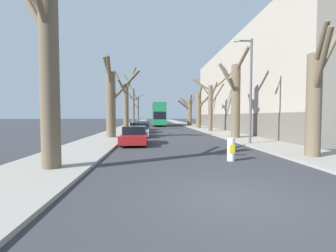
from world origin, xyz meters
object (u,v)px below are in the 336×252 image
at_px(street_tree_left_0, 48,62).
at_px(parked_car_2, 142,127).
at_px(street_tree_right_0, 315,98).
at_px(parked_car_1, 139,130).
at_px(street_tree_left_4, 138,109).
at_px(street_tree_right_2, 211,104).
at_px(traffic_bollard, 231,149).
at_px(street_tree_right_1, 235,97).
at_px(street_tree_left_2, 126,104).
at_px(double_decker_bus, 159,113).
at_px(street_tree_right_4, 189,110).
at_px(lamp_post, 249,86).
at_px(parked_car_3, 144,126).
at_px(street_tree_left_3, 133,105).
at_px(street_tree_right_3, 199,109).
at_px(street_tree_left_1, 112,101).
at_px(parked_car_0, 135,136).

relative_size(street_tree_left_0, parked_car_2, 2.02).
distance_m(street_tree_right_0, parked_car_1, 14.97).
bearing_deg(parked_car_2, parked_car_1, -90.00).
relative_size(street_tree_left_4, street_tree_right_2, 1.21).
relative_size(street_tree_right_2, traffic_bollard, 6.82).
height_order(street_tree_right_1, parked_car_2, street_tree_right_1).
distance_m(street_tree_right_2, parked_car_1, 10.78).
bearing_deg(street_tree_left_2, street_tree_right_0, -63.08).
bearing_deg(double_decker_bus, parked_car_1, -96.20).
height_order(street_tree_right_4, double_decker_bus, street_tree_right_4).
xyz_separation_m(street_tree_right_0, lamp_post, (-0.89, 5.12, 1.25)).
height_order(street_tree_left_4, parked_car_3, street_tree_left_4).
distance_m(street_tree_right_0, street_tree_right_2, 17.81).
height_order(street_tree_left_4, parked_car_2, street_tree_left_4).
bearing_deg(street_tree_left_4, street_tree_left_2, -90.24).
relative_size(street_tree_right_0, parked_car_1, 1.60).
bearing_deg(lamp_post, street_tree_left_2, 121.31).
xyz_separation_m(street_tree_left_2, lamp_post, (10.35, -17.02, 0.37)).
bearing_deg(street_tree_left_4, street_tree_right_2, -69.52).
bearing_deg(street_tree_left_4, traffic_bollard, -81.43).
relative_size(parked_car_1, parked_car_3, 0.95).
relative_size(double_decker_bus, parked_car_3, 2.87).
distance_m(street_tree_right_2, parked_car_3, 10.26).
height_order(street_tree_left_3, street_tree_right_0, street_tree_left_3).
xyz_separation_m(street_tree_left_0, parked_car_3, (2.52, 24.08, -3.37)).
height_order(street_tree_right_1, parked_car_3, street_tree_right_1).
bearing_deg(street_tree_right_1, street_tree_left_0, -135.57).
xyz_separation_m(street_tree_right_0, traffic_bollard, (-4.03, -0.14, -2.32)).
bearing_deg(street_tree_left_2, street_tree_left_0, -90.15).
relative_size(street_tree_right_4, parked_car_1, 1.57).
xyz_separation_m(street_tree_left_3, street_tree_right_3, (11.24, -9.26, -1.06)).
bearing_deg(parked_car_3, street_tree_left_2, -168.75).
bearing_deg(parked_car_1, lamp_post, -40.74).
relative_size(parked_car_2, lamp_post, 0.54).
bearing_deg(parked_car_3, double_decker_bus, 78.91).
distance_m(street_tree_left_1, street_tree_right_2, 13.22).
height_order(double_decker_bus, lamp_post, lamp_post).
distance_m(street_tree_left_0, street_tree_left_4, 48.49).
relative_size(street_tree_left_0, lamp_post, 1.09).
relative_size(street_tree_left_0, street_tree_right_0, 1.24).
bearing_deg(lamp_post, parked_car_0, 173.30).
height_order(street_tree_right_2, double_decker_bus, street_tree_right_2).
bearing_deg(parked_car_1, street_tree_left_3, 96.34).
height_order(street_tree_right_0, parked_car_1, street_tree_right_0).
height_order(parked_car_3, lamp_post, lamp_post).
distance_m(street_tree_left_1, double_decker_bus, 26.09).
height_order(street_tree_right_0, street_tree_right_1, street_tree_right_1).
bearing_deg(parked_car_2, parked_car_3, 90.00).
distance_m(street_tree_left_2, street_tree_right_3, 11.63).
bearing_deg(parked_car_1, traffic_bollard, -68.46).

